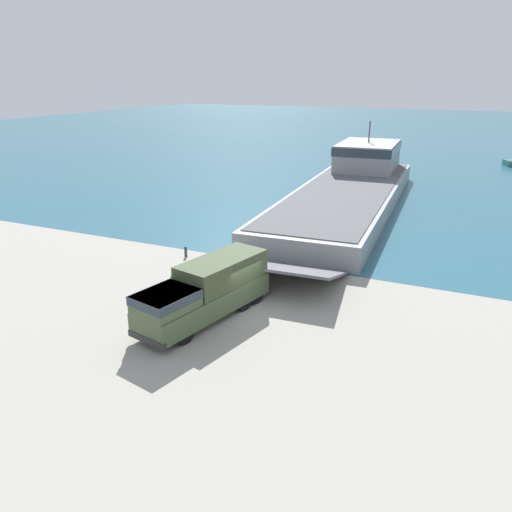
{
  "coord_description": "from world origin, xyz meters",
  "views": [
    {
      "loc": [
        10.96,
        -22.2,
        12.01
      ],
      "look_at": [
        -0.9,
        3.99,
        1.64
      ],
      "focal_mm": 35.0,
      "sensor_mm": 36.0,
      "label": 1
    }
  ],
  "objects": [
    {
      "name": "soldier_on_ramp",
      "position": [
        -3.91,
        -0.43,
        1.0
      ],
      "size": [
        0.49,
        0.34,
        1.73
      ],
      "rotation": [
        0.0,
        0.0,
        1.82
      ],
      "color": "#3D4C33",
      "rests_on": "ground_plane"
    },
    {
      "name": "ground_plane",
      "position": [
        0.0,
        0.0,
        0.0
      ],
      "size": [
        240.0,
        240.0,
        0.0
      ],
      "primitive_type": "plane",
      "color": "#9E998E"
    },
    {
      "name": "military_truck",
      "position": [
        -1.19,
        -1.7,
        1.54
      ],
      "size": [
        4.1,
        8.53,
        2.97
      ],
      "rotation": [
        0.0,
        0.0,
        -1.79
      ],
      "color": "#475638",
      "rests_on": "ground_plane"
    },
    {
      "name": "water_surface",
      "position": [
        0.0,
        97.24,
        0.0
      ],
      "size": [
        240.0,
        180.0,
        0.01
      ],
      "primitive_type": "cube",
      "color": "#285B70",
      "rests_on": "ground_plane"
    },
    {
      "name": "landing_craft",
      "position": [
        -0.76,
        27.46,
        1.72
      ],
      "size": [
        10.7,
        40.03,
        7.3
      ],
      "rotation": [
        0.0,
        0.0,
        0.05
      ],
      "color": "gray",
      "rests_on": "ground_plane"
    },
    {
      "name": "mooring_bollard",
      "position": [
        -7.24,
        5.98,
        0.41
      ],
      "size": [
        0.23,
        0.23,
        0.75
      ],
      "color": "#333338",
      "rests_on": "ground_plane"
    }
  ]
}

